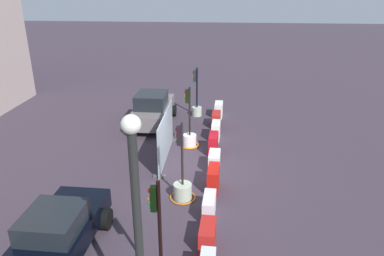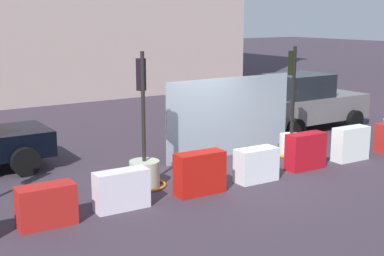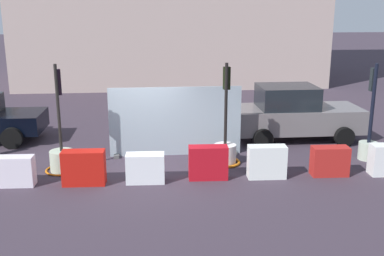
# 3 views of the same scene
# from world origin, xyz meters

# --- Properties ---
(ground_plane) EXTENTS (120.00, 120.00, 0.00)m
(ground_plane) POSITION_xyz_m (0.00, 0.00, 0.00)
(ground_plane) COLOR #382E3A
(traffic_light_1) EXTENTS (0.96, 0.96, 2.99)m
(traffic_light_1) POSITION_xyz_m (-2.31, 0.15, 0.46)
(traffic_light_1) COLOR #ACB8A0
(traffic_light_1) RESTS_ON ground_plane
(traffic_light_2) EXTENTS (0.91, 0.91, 2.95)m
(traffic_light_2) POSITION_xyz_m (2.31, 0.32, 0.45)
(traffic_light_2) COLOR silver
(traffic_light_2) RESTS_ON ground_plane
(traffic_light_3) EXTENTS (0.57, 0.57, 2.89)m
(traffic_light_3) POSITION_xyz_m (6.64, 0.31, 0.64)
(traffic_light_3) COLOR #ACB9A6
(traffic_light_3) RESTS_ON ground_plane
(construction_barrier_1) EXTENTS (1.05, 0.50, 0.76)m
(construction_barrier_1) POSITION_xyz_m (-4.88, -0.89, 0.38)
(construction_barrier_1) COLOR #B31E1A
(construction_barrier_1) RESTS_ON ground_plane
(construction_barrier_2) EXTENTS (1.09, 0.44, 0.78)m
(construction_barrier_2) POSITION_xyz_m (-3.38, -0.88, 0.39)
(construction_barrier_2) COLOR silver
(construction_barrier_2) RESTS_ON ground_plane
(construction_barrier_3) EXTENTS (1.11, 0.46, 0.91)m
(construction_barrier_3) POSITION_xyz_m (-1.57, -0.96, 0.45)
(construction_barrier_3) COLOR red
(construction_barrier_3) RESTS_ON ground_plane
(construction_barrier_4) EXTENTS (1.01, 0.49, 0.77)m
(construction_barrier_4) POSITION_xyz_m (0.00, -0.95, 0.39)
(construction_barrier_4) COLOR white
(construction_barrier_4) RESTS_ON ground_plane
(construction_barrier_5) EXTENTS (1.05, 0.44, 0.90)m
(construction_barrier_5) POSITION_xyz_m (1.66, -0.85, 0.45)
(construction_barrier_5) COLOR #B2101B
(construction_barrier_5) RESTS_ON ground_plane
(construction_barrier_6) EXTENTS (1.03, 0.44, 0.89)m
(construction_barrier_6) POSITION_xyz_m (3.24, -0.92, 0.44)
(construction_barrier_6) COLOR white
(construction_barrier_6) RESTS_ON ground_plane
(construction_barrier_7) EXTENTS (1.00, 0.47, 0.80)m
(construction_barrier_7) POSITION_xyz_m (4.99, -0.90, 0.40)
(construction_barrier_7) COLOR #AD211D
(construction_barrier_7) RESTS_ON ground_plane
(construction_barrier_8) EXTENTS (0.98, 0.48, 0.85)m
(construction_barrier_8) POSITION_xyz_m (6.58, -1.00, 0.43)
(construction_barrier_8) COLOR white
(construction_barrier_8) RESTS_ON ground_plane
(car_black_sedan) EXTENTS (4.26, 2.18, 1.56)m
(car_black_sedan) POSITION_xyz_m (-5.62, 3.35, 0.77)
(car_black_sedan) COLOR black
(car_black_sedan) RESTS_ON ground_plane
(car_grey_saloon) EXTENTS (4.36, 2.19, 1.86)m
(car_grey_saloon) POSITION_xyz_m (5.04, 2.62, 0.89)
(car_grey_saloon) COLOR slate
(car_grey_saloon) RESTS_ON ground_plane
(street_lamp_post) EXTENTS (0.36, 0.36, 5.34)m
(street_lamp_post) POSITION_xyz_m (-8.10, 0.34, 3.15)
(street_lamp_post) COLOR black
(street_lamp_post) RESTS_ON ground_plane
(site_fence_panel) EXTENTS (4.02, 0.50, 2.13)m
(site_fence_panel) POSITION_xyz_m (0.93, 1.25, 1.02)
(site_fence_panel) COLOR #8F9FAA
(site_fence_panel) RESTS_ON ground_plane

